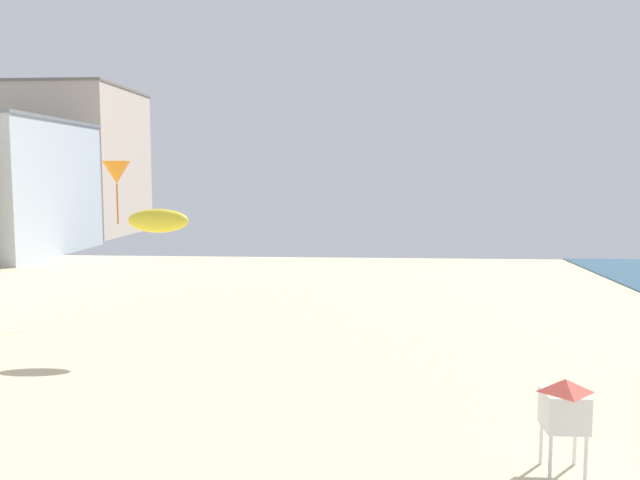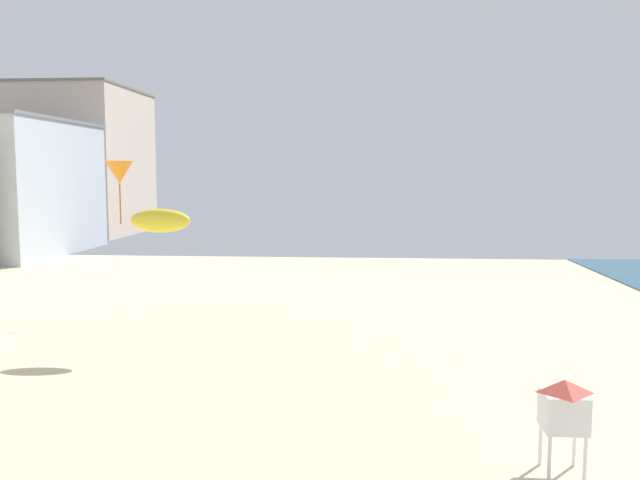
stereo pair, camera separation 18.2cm
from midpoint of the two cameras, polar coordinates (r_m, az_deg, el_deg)
The scene contains 4 objects.
boardwalk_hotel_distant at distance 92.03m, azimuth -20.44°, elevation 6.42°, with size 14.11×18.19×19.04m.
lifeguard_stand at distance 18.95m, azimuth 20.28°, elevation -13.36°, with size 1.10×1.10×2.55m.
kite_yellow_parafoil at distance 30.75m, azimuth -14.10°, elevation 1.64°, with size 2.80×0.78×1.09m.
kite_orange_delta at distance 38.01m, azimuth -17.46°, elevation 5.63°, with size 1.54×1.54×3.49m.
Camera 1 is at (5.79, -1.63, 7.94)m, focal length 36.71 mm.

